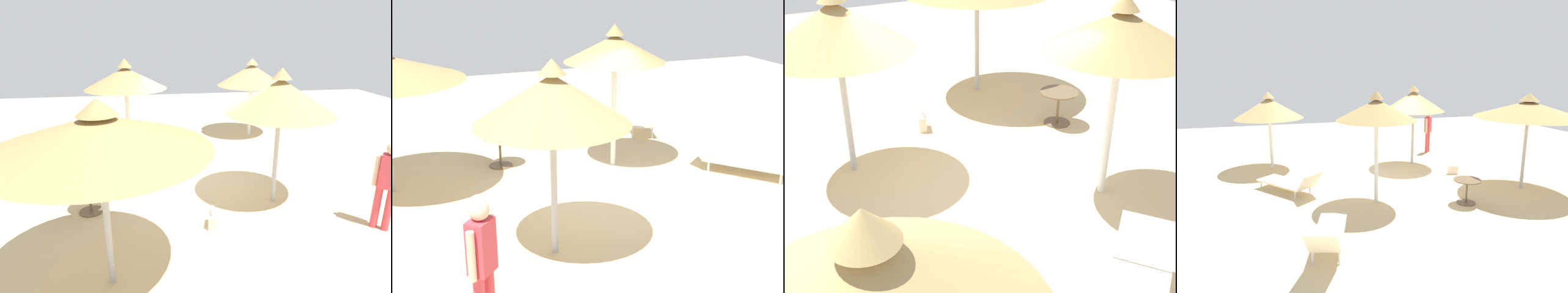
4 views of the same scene
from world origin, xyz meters
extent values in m
cube|color=beige|center=(0.00, 0.00, -0.05)|extent=(24.00, 24.00, 0.10)
cylinder|color=white|center=(-1.02, -1.69, 1.20)|extent=(0.10, 0.10, 2.39)
cone|color=tan|center=(-1.02, -1.69, 2.40)|extent=(2.02, 2.02, 0.52)
cone|color=tan|center=(-1.02, -1.69, 2.77)|extent=(0.36, 0.36, 0.22)
cylinder|color=white|center=(-3.59, 2.36, 1.05)|extent=(0.11, 0.11, 2.10)
cone|color=tan|center=(-3.59, 2.36, 2.08)|extent=(2.29, 2.29, 0.69)
cone|color=tan|center=(-3.59, 2.36, 2.53)|extent=(0.41, 0.41, 0.22)
cylinder|color=#B2B2B7|center=(3.33, -1.85, 1.23)|extent=(0.09, 0.09, 2.47)
cone|color=tan|center=(3.33, -1.85, 2.30)|extent=(2.94, 2.94, 0.46)
cone|color=tan|center=(3.33, -1.85, 2.63)|extent=(0.53, 0.53, 0.22)
cylinder|color=#B2B2B7|center=(1.27, 1.39, 1.19)|extent=(0.09, 0.09, 2.38)
cone|color=tan|center=(1.27, 1.39, 2.28)|extent=(2.17, 2.17, 0.69)
cone|color=tan|center=(1.27, 1.39, 2.73)|extent=(0.39, 0.39, 0.22)
cube|color=silver|center=(-3.27, -0.19, 0.25)|extent=(1.56, 1.71, 0.05)
cylinder|color=silver|center=(-3.92, 0.19, 0.11)|extent=(0.04, 0.04, 0.22)
cylinder|color=silver|center=(-3.50, 0.53, 0.11)|extent=(0.04, 0.04, 0.22)
cylinder|color=silver|center=(-3.04, -0.90, 0.11)|extent=(0.04, 0.04, 0.22)
cylinder|color=silver|center=(-2.61, -0.56, 0.11)|extent=(0.04, 0.04, 0.22)
cube|color=silver|center=(-2.63, -0.97, 0.49)|extent=(0.74, 0.70, 0.47)
cube|color=silver|center=(-2.55, -3.63, 0.32)|extent=(0.96, 1.64, 0.05)
cylinder|color=silver|center=(-2.60, -2.94, 0.15)|extent=(0.04, 0.04, 0.30)
cylinder|color=silver|center=(-2.15, -3.07, 0.15)|extent=(0.04, 0.04, 0.30)
cylinder|color=silver|center=(-2.95, -4.19, 0.15)|extent=(0.04, 0.04, 0.30)
cylinder|color=silver|center=(-2.51, -4.32, 0.15)|extent=(0.04, 0.04, 0.30)
cube|color=silver|center=(-2.83, -4.61, 0.62)|extent=(0.68, 0.66, 0.57)
cylinder|color=#D83F4C|center=(2.69, 3.04, 0.42)|extent=(0.13, 0.13, 0.83)
cylinder|color=#D83F4C|center=(2.55, 2.90, 0.42)|extent=(0.13, 0.13, 0.83)
cube|color=#D83F4C|center=(2.62, 2.97, 1.14)|extent=(0.36, 0.37, 0.62)
sphere|color=beige|center=(2.62, 2.97, 1.57)|extent=(0.23, 0.23, 0.23)
cylinder|color=beige|center=(2.75, 3.11, 1.12)|extent=(0.09, 0.09, 0.57)
cylinder|color=beige|center=(2.48, 2.82, 1.12)|extent=(0.09, 0.09, 0.57)
cube|color=beige|center=(2.10, -0.10, 0.14)|extent=(0.35, 0.22, 0.27)
torus|color=beige|center=(2.10, -0.10, 0.32)|extent=(0.23, 0.09, 0.23)
cylinder|color=brown|center=(1.17, -2.43, 0.62)|extent=(0.69, 0.69, 0.02)
cylinder|color=brown|center=(1.17, -2.43, 0.30)|extent=(0.05, 0.05, 0.61)
cylinder|color=brown|center=(1.17, -2.43, 0.01)|extent=(0.49, 0.49, 0.02)
camera|label=1|loc=(7.61, -1.28, 3.53)|focal=31.47mm
camera|label=2|loc=(3.57, 8.47, 4.10)|focal=52.40mm
camera|label=3|loc=(-5.78, 2.79, 4.17)|focal=46.59mm
camera|label=4|loc=(-3.47, -9.70, 3.38)|focal=31.42mm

